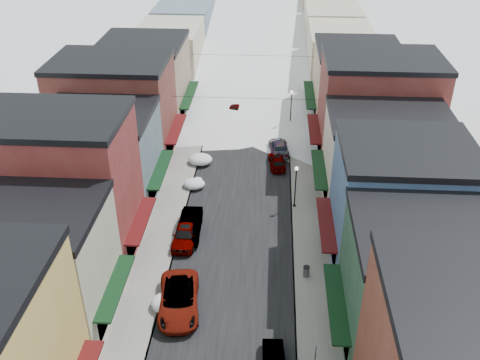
# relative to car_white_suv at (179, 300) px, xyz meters

# --- Properties ---
(road) EXTENTS (10.00, 160.00, 0.01)m
(road) POSITION_rel_car_white_suv_xyz_m (3.54, 46.05, -0.86)
(road) COLOR black
(road) RESTS_ON ground
(sidewalk_left) EXTENTS (3.20, 160.00, 0.15)m
(sidewalk_left) POSITION_rel_car_white_suv_xyz_m (-3.06, 46.05, -0.79)
(sidewalk_left) COLOR gray
(sidewalk_left) RESTS_ON ground
(sidewalk_right) EXTENTS (3.20, 160.00, 0.15)m
(sidewalk_right) POSITION_rel_car_white_suv_xyz_m (10.14, 46.05, -0.79)
(sidewalk_right) COLOR gray
(sidewalk_right) RESTS_ON ground
(curb_left) EXTENTS (0.10, 160.00, 0.15)m
(curb_left) POSITION_rel_car_white_suv_xyz_m (-1.51, 46.05, -0.79)
(curb_left) COLOR slate
(curb_left) RESTS_ON ground
(curb_right) EXTENTS (0.10, 160.00, 0.15)m
(curb_right) POSITION_rel_car_white_suv_xyz_m (8.59, 46.05, -0.79)
(curb_right) COLOR slate
(curb_right) RESTS_ON ground
(bldg_l_cream) EXTENTS (11.30, 8.20, 9.50)m
(bldg_l_cream) POSITION_rel_car_white_suv_xyz_m (-9.65, -1.45, 3.89)
(bldg_l_cream) COLOR #C0B99A
(bldg_l_cream) RESTS_ON ground
(bldg_l_brick_near) EXTENTS (12.30, 8.20, 12.50)m
(bldg_l_brick_near) POSITION_rel_car_white_suv_xyz_m (-10.16, 6.55, 5.39)
(bldg_l_brick_near) COLOR maroon
(bldg_l_brick_near) RESTS_ON ground
(bldg_l_grayblue) EXTENTS (11.30, 9.20, 9.00)m
(bldg_l_grayblue) POSITION_rel_car_white_suv_xyz_m (-9.65, 15.05, 3.64)
(bldg_l_grayblue) COLOR slate
(bldg_l_grayblue) RESTS_ON ground
(bldg_l_brick_far) EXTENTS (13.30, 9.20, 11.00)m
(bldg_l_brick_far) POSITION_rel_car_white_suv_xyz_m (-10.65, 24.05, 4.64)
(bldg_l_brick_far) COLOR maroon
(bldg_l_brick_far) RESTS_ON ground
(bldg_l_tan) EXTENTS (11.30, 11.20, 10.00)m
(bldg_l_tan) POSITION_rel_car_white_suv_xyz_m (-9.65, 34.05, 4.14)
(bldg_l_tan) COLOR #947B61
(bldg_l_tan) RESTS_ON ground
(bldg_r_green) EXTENTS (11.30, 9.20, 9.50)m
(bldg_r_green) POSITION_rel_car_white_suv_xyz_m (16.73, -1.95, 3.89)
(bldg_r_green) COLOR #214431
(bldg_r_green) RESTS_ON ground
(bldg_r_blue) EXTENTS (11.30, 9.20, 10.50)m
(bldg_r_blue) POSITION_rel_car_white_suv_xyz_m (16.73, 7.05, 4.39)
(bldg_r_blue) COLOR #395882
(bldg_r_blue) RESTS_ON ground
(bldg_r_cream) EXTENTS (12.30, 9.20, 9.00)m
(bldg_r_cream) POSITION_rel_car_white_suv_xyz_m (17.23, 16.05, 3.64)
(bldg_r_cream) COLOR beige
(bldg_r_cream) RESTS_ON ground
(bldg_r_brick_far) EXTENTS (13.30, 9.20, 11.50)m
(bldg_r_brick_far) POSITION_rel_car_white_suv_xyz_m (17.73, 25.05, 4.89)
(bldg_r_brick_far) COLOR maroon
(bldg_r_brick_far) RESTS_ON ground
(bldg_r_tan) EXTENTS (11.30, 11.20, 9.50)m
(bldg_r_tan) POSITION_rel_car_white_suv_xyz_m (16.73, 35.05, 3.89)
(bldg_r_tan) COLOR tan
(bldg_r_tan) RESTS_ON ground
(distant_blocks) EXTENTS (34.00, 55.00, 8.00)m
(distant_blocks) POSITION_rel_car_white_suv_xyz_m (3.54, 69.05, 3.13)
(distant_blocks) COLOR gray
(distant_blocks) RESTS_ON ground
(overhead_cables) EXTENTS (16.40, 15.04, 0.04)m
(overhead_cables) POSITION_rel_car_white_suv_xyz_m (3.54, 33.55, 5.33)
(overhead_cables) COLOR black
(overhead_cables) RESTS_ON ground
(car_white_suv) EXTENTS (3.64, 6.56, 1.74)m
(car_white_suv) POSITION_rel_car_white_suv_xyz_m (0.00, 0.00, 0.00)
(car_white_suv) COLOR silver
(car_white_suv) RESTS_ON ground
(car_silver_sedan) EXTENTS (2.04, 4.85, 1.64)m
(car_silver_sedan) POSITION_rel_car_white_suv_xyz_m (-0.76, 8.13, -0.05)
(car_silver_sedan) COLOR gray
(car_silver_sedan) RESTS_ON ground
(car_dark_hatch) EXTENTS (1.97, 5.18, 1.69)m
(car_dark_hatch) POSITION_rel_car_white_suv_xyz_m (-0.49, 9.36, -0.03)
(car_dark_hatch) COLOR black
(car_dark_hatch) RESTS_ON ground
(car_silver_wagon) EXTENTS (2.35, 5.10, 1.44)m
(car_silver_wagon) POSITION_rel_car_white_suv_xyz_m (-0.76, 35.42, -0.15)
(car_silver_wagon) COLOR gray
(car_silver_wagon) RESTS_ON ground
(car_gray_suv) EXTENTS (2.10, 4.27, 1.40)m
(car_gray_suv) POSITION_rel_car_white_suv_xyz_m (7.15, 21.97, -0.17)
(car_gray_suv) COLOR gray
(car_gray_suv) RESTS_ON ground
(car_black_sedan) EXTENTS (2.55, 5.15, 1.44)m
(car_black_sedan) POSITION_rel_car_white_suv_xyz_m (7.35, 25.18, -0.15)
(car_black_sedan) COLOR black
(car_black_sedan) RESTS_ON ground
(car_lane_silver) EXTENTS (2.32, 4.75, 1.56)m
(car_lane_silver) POSITION_rel_car_white_suv_xyz_m (1.55, 34.73, -0.09)
(car_lane_silver) COLOR #A5A8AD
(car_lane_silver) RESTS_ON ground
(car_lane_white) EXTENTS (2.23, 4.83, 1.34)m
(car_lane_white) POSITION_rel_car_white_suv_xyz_m (5.61, 48.56, -0.20)
(car_lane_white) COLOR white
(car_lane_white) RESTS_ON ground
(parking_sign) EXTENTS (0.06, 0.29, 2.15)m
(parking_sign) POSITION_rel_car_white_suv_xyz_m (9.68, -5.12, 0.54)
(parking_sign) COLOR black
(parking_sign) RESTS_ON sidewalk_right
(trash_can) EXTENTS (0.54, 0.54, 0.91)m
(trash_can) POSITION_rel_car_white_suv_xyz_m (9.55, 4.08, -0.25)
(trash_can) COLOR #4F5153
(trash_can) RESTS_ON sidewalk_right
(streetlamp_near) EXTENTS (0.36, 0.36, 4.31)m
(streetlamp_near) POSITION_rel_car_white_suv_xyz_m (8.85, 14.10, 2.00)
(streetlamp_near) COLOR black
(streetlamp_near) RESTS_ON sidewalk_right
(streetlamp_far) EXTENTS (0.40, 0.40, 4.77)m
(streetlamp_far) POSITION_rel_car_white_suv_xyz_m (8.74, 31.94, 2.29)
(streetlamp_far) COLOR black
(streetlamp_far) RESTS_ON sidewalk_right
(snow_pile_near) EXTENTS (2.62, 2.81, 1.11)m
(snow_pile_near) POSITION_rel_car_white_suv_xyz_m (-0.74, 0.04, -0.34)
(snow_pile_near) COLOR white
(snow_pile_near) RESTS_ON ground
(snow_pile_mid) EXTENTS (2.19, 2.55, 0.92)m
(snow_pile_mid) POSITION_rel_car_white_suv_xyz_m (-1.20, 17.13, -0.43)
(snow_pile_mid) COLOR white
(snow_pile_mid) RESTS_ON ground
(snow_pile_far) EXTENTS (2.63, 2.82, 1.11)m
(snow_pile_far) POSITION_rel_car_white_suv_xyz_m (-1.21, 22.11, -0.34)
(snow_pile_far) COLOR white
(snow_pile_far) RESTS_ON ground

